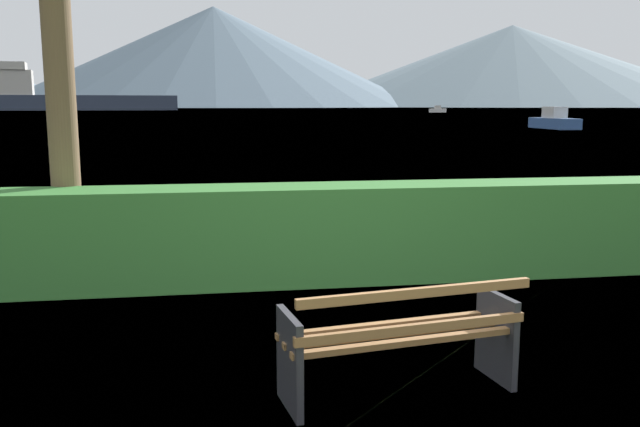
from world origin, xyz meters
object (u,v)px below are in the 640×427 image
Objects in this scene: fishing_boat_near at (554,121)px; park_bench at (401,339)px; sailboat_mid at (438,110)px; cargo_ship_large at (65,97)px.

park_bench is at bearing -119.05° from fishing_boat_near.
cargo_ship_large is at bearing 144.56° from sailboat_mid.
sailboat_mid is at bearing 71.12° from park_bench.
cargo_ship_large reaches higher than fishing_boat_near.
park_bench is 0.42× the size of sailboat_mid.
fishing_boat_near is 1.50× the size of sailboat_mid.
cargo_ship_large reaches higher than sailboat_mid.
park_bench is 239.69m from cargo_ship_large.
sailboat_mid is at bearing -35.44° from cargo_ship_large.
cargo_ship_large is at bearing 102.23° from park_bench.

